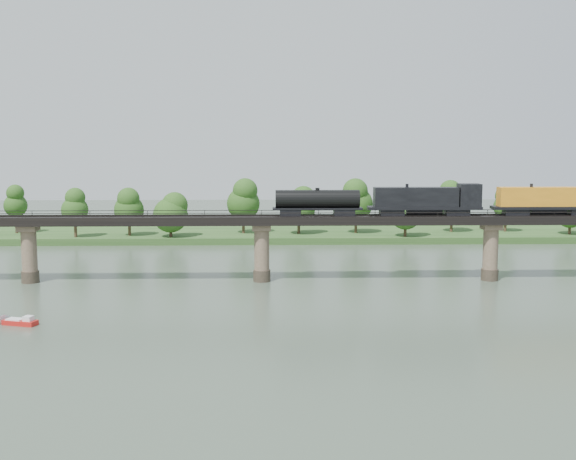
{
  "coord_description": "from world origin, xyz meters",
  "views": [
    {
      "loc": [
        1.36,
        -93.6,
        24.64
      ],
      "look_at": [
        4.56,
        30.0,
        9.0
      ],
      "focal_mm": 45.0,
      "sensor_mm": 36.0,
      "label": 1
    }
  ],
  "objects": [
    {
      "name": "freight_train",
      "position": [
        42.81,
        30.0,
        14.11
      ],
      "size": [
        79.41,
        3.09,
        5.47
      ],
      "color": "black",
      "rests_on": "bridge"
    },
    {
      "name": "far_treeline",
      "position": [
        -8.21,
        80.52,
        8.83
      ],
      "size": [
        289.06,
        17.54,
        13.6
      ],
      "color": "#382619",
      "rests_on": "far_bank"
    },
    {
      "name": "motorboat",
      "position": [
        -31.9,
        1.13,
        0.44
      ],
      "size": [
        4.9,
        2.94,
        1.29
      ],
      "rotation": [
        0.0,
        0.0,
        -0.3
      ],
      "color": "red",
      "rests_on": "ground"
    },
    {
      "name": "ground",
      "position": [
        0.0,
        0.0,
        0.0
      ],
      "size": [
        400.0,
        400.0,
        0.0
      ],
      "primitive_type": "plane",
      "color": "#374638",
      "rests_on": "ground"
    },
    {
      "name": "bridge_superstructure",
      "position": [
        0.0,
        30.0,
        11.79
      ],
      "size": [
        220.0,
        4.9,
        0.75
      ],
      "color": "black",
      "rests_on": "bridge"
    },
    {
      "name": "bridge",
      "position": [
        0.0,
        30.0,
        5.46
      ],
      "size": [
        236.0,
        30.0,
        11.5
      ],
      "color": "#473A2D",
      "rests_on": "ground"
    },
    {
      "name": "far_bank",
      "position": [
        0.0,
        85.0,
        0.8
      ],
      "size": [
        300.0,
        24.0,
        1.6
      ],
      "primitive_type": "cube",
      "color": "#294C1E",
      "rests_on": "ground"
    }
  ]
}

